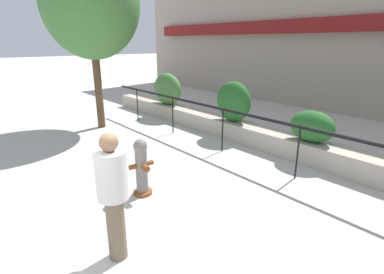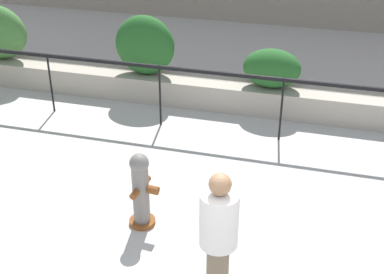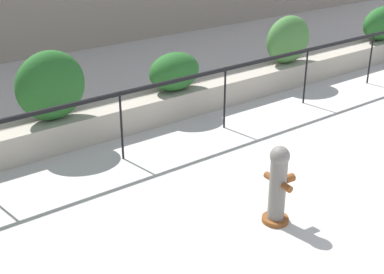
{
  "view_description": "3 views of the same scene",
  "coord_description": "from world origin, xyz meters",
  "px_view_note": "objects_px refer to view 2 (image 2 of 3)",
  "views": [
    {
      "loc": [
        2.99,
        -0.46,
        2.75
      ],
      "look_at": [
        -1.93,
        3.69,
        0.69
      ],
      "focal_mm": 28.0,
      "sensor_mm": 36.0,
      "label": 1
    },
    {
      "loc": [
        0.67,
        -3.27,
        4.52
      ],
      "look_at": [
        -1.22,
        3.65,
        0.54
      ],
      "focal_mm": 50.0,
      "sensor_mm": 36.0,
      "label": 2
    },
    {
      "loc": [
        -5.94,
        -1.99,
        3.88
      ],
      "look_at": [
        -1.55,
        3.84,
        0.61
      ],
      "focal_mm": 50.0,
      "sensor_mm": 36.0,
      "label": 3
    }
  ],
  "objects_px": {
    "hedge_bush_2": "(272,68)",
    "pedestrian": "(219,235)",
    "hedge_bush_1": "(145,45)",
    "fire_hydrant": "(141,189)"
  },
  "relations": [
    {
      "from": "hedge_bush_2",
      "to": "pedestrian",
      "type": "relative_size",
      "value": 0.62
    },
    {
      "from": "hedge_bush_1",
      "to": "pedestrian",
      "type": "height_order",
      "value": "pedestrian"
    },
    {
      "from": "hedge_bush_1",
      "to": "hedge_bush_2",
      "type": "relative_size",
      "value": 1.11
    },
    {
      "from": "hedge_bush_2",
      "to": "pedestrian",
      "type": "height_order",
      "value": "pedestrian"
    },
    {
      "from": "hedge_bush_1",
      "to": "fire_hydrant",
      "type": "bearing_deg",
      "value": -71.38
    },
    {
      "from": "hedge_bush_1",
      "to": "fire_hydrant",
      "type": "distance_m",
      "value": 4.15
    },
    {
      "from": "hedge_bush_2",
      "to": "fire_hydrant",
      "type": "xyz_separation_m",
      "value": [
        -1.15,
        -3.9,
        -0.31
      ]
    },
    {
      "from": "hedge_bush_2",
      "to": "pedestrian",
      "type": "xyz_separation_m",
      "value": [
        0.13,
        -5.06,
        0.12
      ]
    },
    {
      "from": "hedge_bush_2",
      "to": "pedestrian",
      "type": "bearing_deg",
      "value": -88.49
    },
    {
      "from": "hedge_bush_1",
      "to": "pedestrian",
      "type": "distance_m",
      "value": 5.69
    }
  ]
}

